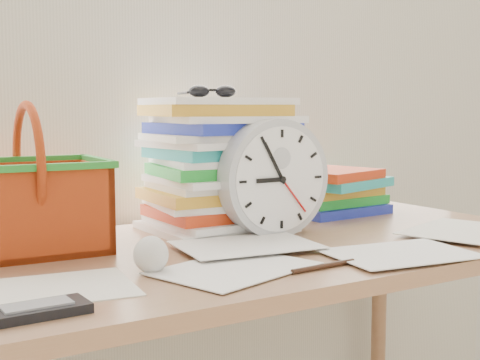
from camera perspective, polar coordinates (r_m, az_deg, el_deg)
desk at (r=1.41m, az=0.99°, el=-8.40°), size 1.40×0.70×0.75m
paper_stack at (r=1.55m, az=-1.66°, el=1.38°), size 0.35×0.29×0.30m
clock at (r=1.45m, az=2.92°, el=0.16°), size 0.26×0.05×0.26m
sunglasses at (r=1.50m, az=-2.37°, el=7.57°), size 0.15×0.13×0.03m
book_stack at (r=1.79m, az=7.86°, el=-0.97°), size 0.32×0.27×0.12m
basket at (r=1.35m, az=-17.59°, el=0.07°), size 0.30×0.24×0.29m
crumpled_ball at (r=1.16m, az=-7.65°, el=-6.29°), size 0.06×0.06×0.06m
pen at (r=1.19m, az=7.15°, el=-7.32°), size 0.14×0.02×0.01m
calculator at (r=0.96m, az=-16.95°, el=-10.62°), size 0.14×0.07×0.01m
scattered_papers at (r=1.39m, az=0.99°, el=-5.18°), size 1.26×0.42×0.02m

